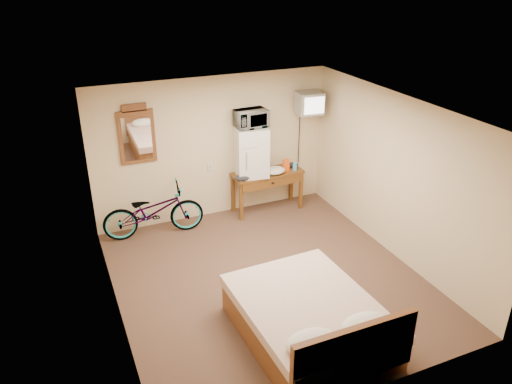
# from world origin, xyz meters

# --- Properties ---
(room) EXTENTS (4.60, 4.64, 2.50)m
(room) POSITION_xyz_m (-0.00, 0.00, 1.25)
(room) COLOR #4A3425
(room) RESTS_ON ground
(desk) EXTENTS (1.29, 0.52, 0.75)m
(desk) POSITION_xyz_m (0.91, 2.00, 0.62)
(desk) COLOR brown
(desk) RESTS_ON floor
(mini_fridge) EXTENTS (0.62, 0.60, 0.88)m
(mini_fridge) POSITION_xyz_m (0.61, 2.05, 1.19)
(mini_fridge) COLOR silver
(mini_fridge) RESTS_ON desk
(microwave) EXTENTS (0.56, 0.40, 0.30)m
(microwave) POSITION_xyz_m (0.61, 2.05, 1.78)
(microwave) COLOR silver
(microwave) RESTS_ON mini_fridge
(snack_bag) EXTENTS (0.11, 0.07, 0.22)m
(snack_bag) POSITION_xyz_m (1.25, 1.97, 0.86)
(snack_bag) COLOR #E45014
(snack_bag) RESTS_ON desk
(blue_cup) EXTENTS (0.08, 0.08, 0.14)m
(blue_cup) POSITION_xyz_m (1.41, 1.93, 0.82)
(blue_cup) COLOR #43A3E5
(blue_cup) RESTS_ON desk
(cloth_cream) EXTENTS (0.40, 0.31, 0.12)m
(cloth_cream) POSITION_xyz_m (1.00, 1.92, 0.81)
(cloth_cream) COLOR beige
(cloth_cream) RESTS_ON desk
(cloth_dark_a) EXTENTS (0.27, 0.20, 0.10)m
(cloth_dark_a) POSITION_xyz_m (0.37, 1.88, 0.80)
(cloth_dark_a) COLOR black
(cloth_dark_a) RESTS_ON desk
(cloth_dark_b) EXTENTS (0.20, 0.16, 0.09)m
(cloth_dark_b) POSITION_xyz_m (1.45, 2.07, 0.80)
(cloth_dark_b) COLOR black
(cloth_dark_b) RESTS_ON desk
(crt_television) EXTENTS (0.48, 0.58, 0.38)m
(crt_television) POSITION_xyz_m (1.70, 2.02, 1.94)
(crt_television) COLOR black
(crt_television) RESTS_ON room
(wall_mirror) EXTENTS (0.58, 0.04, 0.99)m
(wall_mirror) POSITION_xyz_m (-1.29, 2.27, 1.67)
(wall_mirror) COLOR brown
(wall_mirror) RESTS_ON room
(bicycle) EXTENTS (1.70, 0.73, 0.87)m
(bicycle) POSITION_xyz_m (-1.20, 1.95, 0.44)
(bicycle) COLOR black
(bicycle) RESTS_ON floor
(bed) EXTENTS (1.56, 2.03, 0.90)m
(bed) POSITION_xyz_m (-0.07, -1.38, 0.30)
(bed) COLOR brown
(bed) RESTS_ON floor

